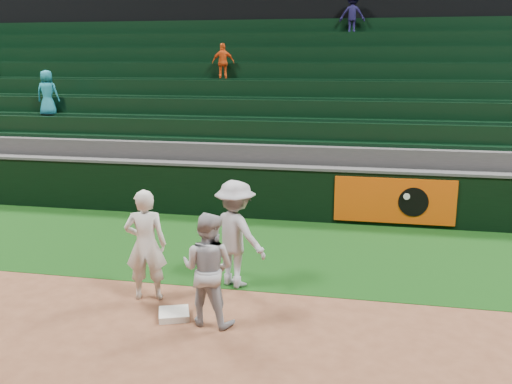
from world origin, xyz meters
TOP-DOWN VIEW (x-y plane):
  - ground at (0.00, 0.00)m, footprint 70.00×70.00m
  - foul_grass at (0.00, 3.00)m, footprint 36.00×4.20m
  - upper_deck at (0.00, 17.45)m, footprint 40.00×12.00m
  - first_base at (-0.22, -0.24)m, footprint 0.55×0.55m
  - first_baseman at (-0.85, 0.33)m, footprint 0.71×0.55m
  - baserunner at (0.32, -0.30)m, footprint 0.87×0.73m
  - base_coach at (0.37, 1.10)m, footprint 1.30×1.10m
  - field_wall at (0.03, 5.20)m, footprint 36.00×0.45m
  - stadium_seating at (-0.00, 8.97)m, footprint 36.00×5.95m

SIDE VIEW (x-z plane):
  - ground at x=0.00m, z-range 0.00..0.00m
  - foul_grass at x=0.00m, z-range 0.00..0.01m
  - first_base at x=-0.22m, z-range 0.00..0.10m
  - field_wall at x=0.03m, z-range 0.01..1.26m
  - baserunner at x=0.32m, z-range 0.00..1.60m
  - first_baseman at x=-0.85m, z-range 0.00..1.73m
  - base_coach at x=0.37m, z-range 0.01..1.75m
  - stadium_seating at x=0.00m, z-range -1.07..4.47m
  - upper_deck at x=0.00m, z-range 0.00..12.00m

